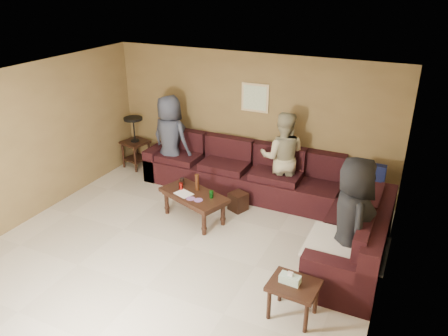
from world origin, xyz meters
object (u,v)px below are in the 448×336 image
person_right (352,221)px  side_table_right (293,288)px  waste_bin (238,201)px  end_table_left (135,142)px  sectional_sofa (271,196)px  coffee_table (194,197)px  person_middle (282,157)px  person_left (170,139)px

person_right → side_table_right: bearing=134.1°
side_table_right → waste_bin: (-1.60, 2.07, -0.25)m
end_table_left → waste_bin: bearing=-16.0°
sectional_sofa → waste_bin: sectional_sofa is taller
sectional_sofa → coffee_table: sectional_sofa is taller
end_table_left → waste_bin: size_ratio=3.40×
person_middle → person_right: person_right is taller
sectional_sofa → person_left: person_left is taller
person_left → person_middle: 2.21m
person_middle → person_right: 2.29m
side_table_right → coffee_table: bearing=145.3°
sectional_sofa → person_left: (-2.21, 0.41, 0.53)m
sectional_sofa → coffee_table: bearing=-145.7°
waste_bin → person_right: size_ratio=0.18×
sectional_sofa → person_left: bearing=169.4°
coffee_table → person_middle: bearing=50.0°
end_table_left → person_middle: 3.22m
sectional_sofa → end_table_left: end_table_left is taller
side_table_right → person_middle: person_middle is taller
coffee_table → waste_bin: bearing=47.7°
end_table_left → side_table_right: end_table_left is taller
side_table_right → person_right: person_right is taller
sectional_sofa → waste_bin: 0.58m
person_middle → waste_bin: bearing=37.8°
side_table_right → person_left: 4.22m
end_table_left → person_right: person_right is taller
coffee_table → side_table_right: coffee_table is taller
coffee_table → person_left: 1.67m
coffee_table → end_table_left: size_ratio=1.17×
coffee_table → person_left: (-1.13, 1.15, 0.45)m
side_table_right → waste_bin: 2.63m
waste_bin → person_left: 1.89m
coffee_table → person_middle: (1.07, 1.28, 0.42)m
side_table_right → person_right: 1.20m
sectional_sofa → waste_bin: size_ratio=14.61×
waste_bin → person_middle: (0.53, 0.69, 0.66)m
end_table_left → person_right: size_ratio=0.62×
waste_bin → person_middle: bearing=52.2°
person_right → person_left: bearing=43.5°
person_left → waste_bin: bearing=171.1°
coffee_table → person_middle: 1.72m
end_table_left → person_left: size_ratio=0.64×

